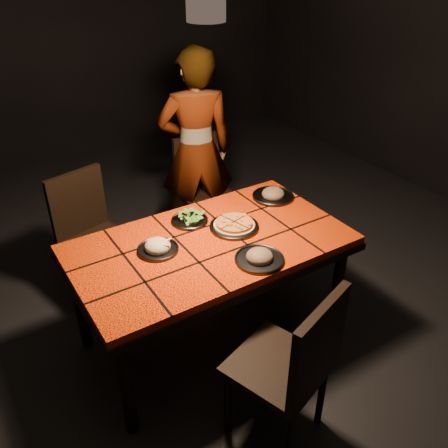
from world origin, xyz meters
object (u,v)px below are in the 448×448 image
chair_near (295,363)px  plate_pizza (234,225)px  diner (196,151)px  chair_far_right (203,183)px  plate_pasta (158,248)px  chair_far_left (89,228)px  dining_table (210,252)px

chair_near → plate_pizza: (0.24, 0.89, 0.22)m
plate_pizza → diner: bearing=72.5°
chair_near → diner: size_ratio=0.59×
chair_far_right → diner: 0.30m
chair_far_right → plate_pasta: 1.36m
diner → plate_pizza: (-0.33, -1.05, -0.04)m
chair_near → plate_pasta: (-0.26, 0.92, 0.23)m
chair_near → chair_far_left: chair_near is taller
plate_pasta → chair_near: bearing=-74.4°
chair_far_left → diner: 1.05m
plate_pizza → chair_far_right: bearing=70.0°
dining_table → plate_pizza: bearing=13.3°
chair_far_left → plate_pizza: chair_far_left is taller
chair_far_right → diner: diner is taller
plate_pizza → plate_pasta: size_ratio=1.30×
dining_table → chair_far_right: (0.57, 1.08, -0.15)m
chair_far_left → plate_pizza: (0.66, -0.84, 0.24)m
dining_table → chair_far_right: bearing=62.0°
chair_far_right → diner: (-0.04, 0.02, 0.29)m
chair_far_left → plate_pizza: size_ratio=3.00×
dining_table → diner: size_ratio=1.00×
plate_pasta → plate_pizza: bearing=-3.0°
chair_far_left → chair_far_right: chair_far_left is taller
chair_far_right → plate_pizza: 1.13m
diner → chair_far_right: bearing=178.7°
chair_near → plate_pasta: 0.98m
dining_table → chair_near: size_ratio=1.70×
dining_table → chair_far_left: bearing=117.4°
chair_far_right → plate_pasta: chair_far_right is taller
chair_far_left → diner: size_ratio=0.57×
plate_pizza → plate_pasta: 0.50m
chair_far_left → plate_pizza: bearing=-66.0°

